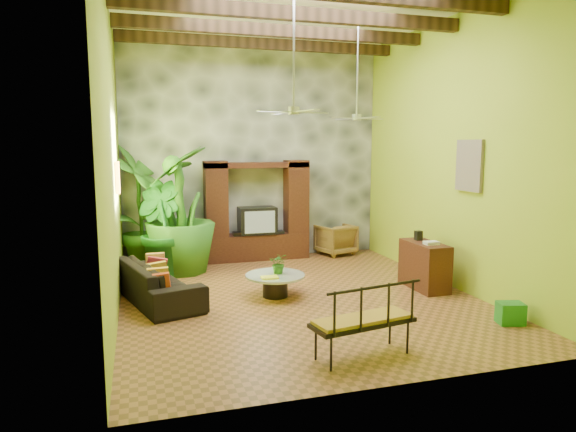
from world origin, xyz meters
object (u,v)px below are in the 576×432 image
object	(u,v)px
entertainment_center	(257,218)
wicker_armchair	(336,239)
ceiling_fan_back	(357,107)
iron_bench	(366,317)
tall_plant_b	(159,229)
tall_plant_c	(179,210)
tall_plant_a	(140,207)
side_console	(424,265)
ceiling_fan_front	(294,98)
green_bin	(510,313)
sofa	(157,282)
coffee_table	(275,282)

from	to	relation	value
entertainment_center	wicker_armchair	bearing A→B (deg)	-0.35
ceiling_fan_back	iron_bench	size ratio (longest dim) A/B	1.31
ceiling_fan_back	iron_bench	distance (m)	5.12
tall_plant_b	tall_plant_c	distance (m)	0.57
tall_plant_b	iron_bench	bearing A→B (deg)	-65.45
tall_plant_a	tall_plant_b	bearing A→B (deg)	-65.74
entertainment_center	side_console	bearing A→B (deg)	-53.36
wicker_armchair	side_console	bearing A→B (deg)	82.54
wicker_armchair	iron_bench	world-z (taller)	iron_bench
entertainment_center	ceiling_fan_back	bearing A→B (deg)	-50.43
iron_bench	wicker_armchair	bearing A→B (deg)	61.15
ceiling_fan_front	side_console	xyz separation A→B (m)	(2.63, 0.27, -2.97)
tall_plant_a	iron_bench	size ratio (longest dim) A/B	1.88
ceiling_fan_back	side_console	xyz separation A→B (m)	(0.83, -1.33, -2.97)
tall_plant_b	wicker_armchair	bearing A→B (deg)	12.51
green_bin	iron_bench	bearing A→B (deg)	-168.18
sofa	tall_plant_b	distance (m)	1.84
tall_plant_a	tall_plant_c	world-z (taller)	tall_plant_a
ceiling_fan_back	ceiling_fan_front	bearing A→B (deg)	-138.37
wicker_armchair	tall_plant_b	world-z (taller)	tall_plant_b
entertainment_center	tall_plant_c	xyz separation A→B (m)	(-1.82, -0.76, 0.35)
green_bin	sofa	bearing A→B (deg)	151.98
tall_plant_b	coffee_table	world-z (taller)	tall_plant_b
entertainment_center	tall_plant_b	xyz separation A→B (m)	(-2.24, -0.94, 0.01)
coffee_table	ceiling_fan_front	bearing A→B (deg)	-72.39
wicker_armchair	side_console	xyz separation A→B (m)	(0.48, -3.26, 0.06)
sofa	iron_bench	xyz separation A→B (m)	(2.39, -3.22, 0.21)
ceiling_fan_front	tall_plant_c	size ratio (longest dim) A/B	0.71
ceiling_fan_back	green_bin	size ratio (longest dim) A/B	5.02
ceiling_fan_front	side_console	world-z (taller)	ceiling_fan_front
entertainment_center	ceiling_fan_front	xyz separation A→B (m)	(-0.20, -3.54, 2.44)
tall_plant_a	wicker_armchair	bearing A→B (deg)	1.63
iron_bench	side_console	xyz separation A→B (m)	(2.42, 2.62, -0.11)
sofa	side_console	bearing A→B (deg)	-113.45
sofa	tall_plant_a	bearing A→B (deg)	-10.94
tall_plant_a	green_bin	bearing A→B (deg)	-44.66
tall_plant_a	iron_bench	world-z (taller)	tall_plant_a
sofa	green_bin	size ratio (longest dim) A/B	6.23
entertainment_center	tall_plant_b	bearing A→B (deg)	-157.18
sofa	coffee_table	size ratio (longest dim) A/B	2.20
entertainment_center	tall_plant_c	bearing A→B (deg)	-157.43
tall_plant_a	sofa	bearing A→B (deg)	-84.71
coffee_table	side_console	bearing A→B (deg)	-5.58
green_bin	wicker_armchair	bearing A→B (deg)	97.42
entertainment_center	side_console	world-z (taller)	entertainment_center
sofa	iron_bench	bearing A→B (deg)	-159.73
tall_plant_a	tall_plant_b	xyz separation A→B (m)	(0.36, -0.80, -0.36)
sofa	tall_plant_b	size ratio (longest dim) A/B	1.19
sofa	green_bin	distance (m)	5.69
iron_bench	sofa	bearing A→B (deg)	115.95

